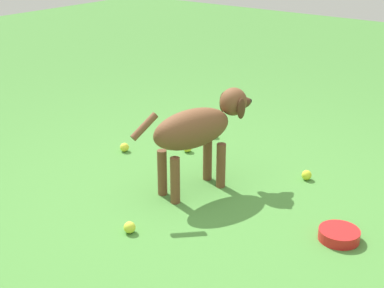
# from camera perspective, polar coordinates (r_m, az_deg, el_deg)

# --- Properties ---
(ground) EXTENTS (14.00, 14.00, 0.00)m
(ground) POSITION_cam_1_polar(r_m,az_deg,el_deg) (3.28, 0.51, -6.77)
(ground) COLOR #478438
(dog) EXTENTS (0.36, 0.88, 0.61)m
(dog) POSITION_cam_1_polar(r_m,az_deg,el_deg) (3.36, 0.73, 1.63)
(dog) COLOR brown
(dog) RESTS_ON ground
(tennis_ball_0) EXTENTS (0.07, 0.07, 0.07)m
(tennis_ball_0) POSITION_cam_1_polar(r_m,az_deg,el_deg) (3.69, 11.82, -3.18)
(tennis_ball_0) COLOR #CBD82F
(tennis_ball_0) RESTS_ON ground
(tennis_ball_1) EXTENTS (0.07, 0.07, 0.07)m
(tennis_ball_1) POSITION_cam_1_polar(r_m,az_deg,el_deg) (4.08, -7.03, -0.34)
(tennis_ball_1) COLOR yellow
(tennis_ball_1) RESTS_ON ground
(tennis_ball_2) EXTENTS (0.07, 0.07, 0.07)m
(tennis_ball_2) POSITION_cam_1_polar(r_m,az_deg,el_deg) (4.04, -0.48, -0.39)
(tennis_ball_2) COLOR yellow
(tennis_ball_2) RESTS_ON ground
(tennis_ball_3) EXTENTS (0.07, 0.07, 0.07)m
(tennis_ball_3) POSITION_cam_1_polar(r_m,az_deg,el_deg) (4.31, 2.19, 1.10)
(tennis_ball_3) COLOR #C9D835
(tennis_ball_3) RESTS_ON ground
(tennis_ball_4) EXTENTS (0.07, 0.07, 0.07)m
(tennis_ball_4) POSITION_cam_1_polar(r_m,az_deg,el_deg) (3.05, -6.50, -8.60)
(tennis_ball_4) COLOR #C9D83B
(tennis_ball_4) RESTS_ON ground
(water_bowl) EXTENTS (0.22, 0.22, 0.06)m
(water_bowl) POSITION_cam_1_polar(r_m,az_deg,el_deg) (3.07, 15.03, -9.09)
(water_bowl) COLOR red
(water_bowl) RESTS_ON ground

